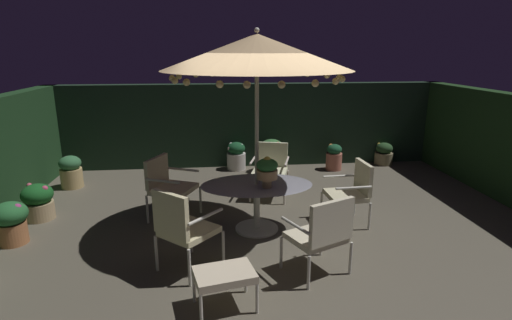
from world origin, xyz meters
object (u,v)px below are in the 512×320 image
Objects in this scene: patio_chair_north at (168,183)px; patio_chair_south at (270,166)px; patio_dining_table at (257,194)px; potted_plant_right_far at (71,171)px; potted_plant_front_corner at (334,157)px; patio_chair_southeast at (352,189)px; ottoman_footrest at (224,276)px; patio_umbrella at (257,52)px; potted_plant_left_far at (272,154)px; potted_plant_back_center at (236,156)px; potted_plant_left_near at (38,201)px; centerpiece_planter at (267,169)px; patio_chair_northeast at (182,225)px; patio_chair_east at (322,232)px; potted_plant_back_left at (384,154)px; potted_plant_back_right at (11,221)px.

patio_chair_north is 1.88m from patio_chair_south.
potted_plant_right_far is at bearing 145.98° from patio_dining_table.
patio_chair_southeast is at bearing -101.48° from potted_plant_front_corner.
potted_plant_front_corner is (2.52, 4.65, -0.08)m from ottoman_footrest.
patio_umbrella reaches higher than patio_chair_southeast.
potted_plant_left_far is at bearing 80.89° from patio_chair_south.
potted_plant_back_center reaches higher than potted_plant_left_near.
potted_plant_left_far is at bearing -179.82° from potted_plant_front_corner.
patio_dining_table is 3.62× the size of centerpiece_planter.
potted_plant_left_far is at bearing 67.70° from patio_chair_northeast.
ottoman_footrest is (-0.52, -1.81, -0.18)m from patio_dining_table.
potted_plant_right_far is (0.00, 1.50, 0.02)m from potted_plant_left_near.
patio_chair_northeast is (-1.10, -0.90, -0.37)m from centerpiece_planter.
patio_chair_northeast reaches higher than potted_plant_left_near.
centerpiece_planter reaches higher than patio_chair_southeast.
potted_plant_front_corner is (5.30, 2.11, -0.01)m from potted_plant_left_near.
patio_umbrella reaches higher than centerpiece_planter.
potted_plant_right_far is at bearing 125.18° from patio_chair_northeast.
patio_chair_northeast is 2.96m from potted_plant_left_near.
patio_chair_south is 1.41× the size of ottoman_footrest.
patio_chair_east reaches higher than patio_chair_south.
ottoman_footrest is at bearing -127.36° from potted_plant_back_left.
patio_dining_table is 1.96m from patio_umbrella.
patio_dining_table is 1.44m from patio_chair_north.
patio_chair_east is at bearing -65.12° from patio_umbrella.
patio_chair_south is (1.37, 2.45, -0.05)m from patio_chair_northeast.
potted_plant_back_right is at bearing 148.48° from ottoman_footrest.
ottoman_footrest is at bearing -106.04° from patio_umbrella.
patio_chair_southeast is (1.31, 0.25, -0.42)m from centerpiece_planter.
patio_chair_southeast is at bearing -7.83° from potted_plant_left_near.
centerpiece_planter is 3.61m from potted_plant_left_near.
ottoman_footrest is at bearing -118.42° from potted_plant_front_corner.
patio_dining_table is at bearing -136.05° from potted_plant_back_left.
patio_chair_east is 5.18m from potted_plant_back_left.
patio_dining_table is 1.89m from ottoman_footrest.
patio_umbrella is at bearing 1.47° from potted_plant_back_right.
potted_plant_left_near is (-3.19, -2.36, -0.02)m from potted_plant_back_center.
patio_chair_southeast is at bearing 3.19° from patio_umbrella.
patio_chair_northeast is 1.71× the size of potted_plant_back_center.
potted_plant_front_corner is at bearing 6.63° from potted_plant_right_far.
patio_umbrella is at bearing -176.81° from patio_chair_southeast.
patio_dining_table is 1.70× the size of patio_chair_south.
potted_plant_right_far is 5.33m from potted_plant_front_corner.
potted_plant_back_center is 1.03× the size of potted_plant_back_right.
patio_chair_northeast is 4.26m from potted_plant_back_center.
potted_plant_left_near is (-3.70, -0.65, -0.26)m from patio_chair_south.
patio_umbrella is at bearing 47.55° from patio_chair_northeast.
potted_plant_left_far is (0.63, 2.84, -2.12)m from patio_umbrella.
patio_chair_north reaches higher than potted_plant_left_far.
potted_plant_back_center is (-0.72, 4.40, -0.24)m from patio_chair_east.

